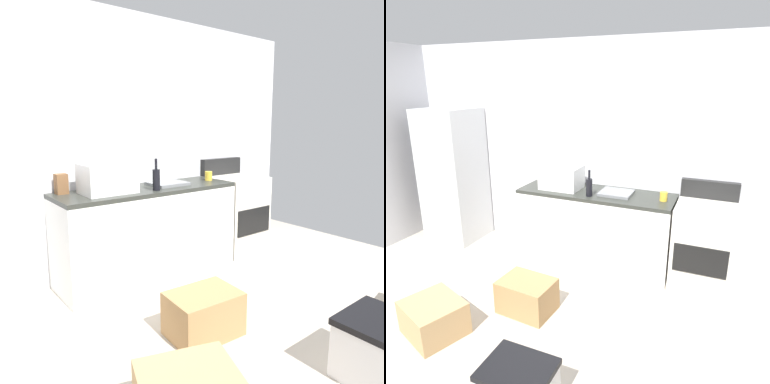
# 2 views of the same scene
# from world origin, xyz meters

# --- Properties ---
(ground_plane) EXTENTS (6.00, 6.00, 0.00)m
(ground_plane) POSITION_xyz_m (0.00, 0.00, 0.00)
(ground_plane) COLOR #B2A899
(wall_back) EXTENTS (5.00, 0.10, 2.60)m
(wall_back) POSITION_xyz_m (0.00, 1.55, 1.30)
(wall_back) COLOR silver
(wall_back) RESTS_ON ground_plane
(kitchen_counter) EXTENTS (1.80, 0.60, 0.90)m
(kitchen_counter) POSITION_xyz_m (0.30, 1.20, 0.45)
(kitchen_counter) COLOR white
(kitchen_counter) RESTS_ON ground_plane
(stove_oven) EXTENTS (0.60, 0.61, 1.10)m
(stove_oven) POSITION_xyz_m (1.52, 1.21, 0.47)
(stove_oven) COLOR silver
(stove_oven) RESTS_ON ground_plane
(microwave) EXTENTS (0.46, 0.34, 0.27)m
(microwave) POSITION_xyz_m (-0.13, 1.18, 1.04)
(microwave) COLOR white
(microwave) RESTS_ON kitchen_counter
(sink_basin) EXTENTS (0.36, 0.32, 0.03)m
(sink_basin) POSITION_xyz_m (0.54, 1.21, 0.92)
(sink_basin) COLOR slate
(sink_basin) RESTS_ON kitchen_counter
(wine_bottle) EXTENTS (0.07, 0.07, 0.30)m
(wine_bottle) POSITION_xyz_m (0.29, 1.02, 1.01)
(wine_bottle) COLOR black
(wine_bottle) RESTS_ON kitchen_counter
(coffee_mug) EXTENTS (0.08, 0.08, 0.10)m
(coffee_mug) POSITION_xyz_m (1.08, 1.19, 0.95)
(coffee_mug) COLOR gold
(coffee_mug) RESTS_ON kitchen_counter
(knife_block) EXTENTS (0.10, 0.10, 0.18)m
(knife_block) POSITION_xyz_m (-0.47, 1.40, 0.99)
(knife_block) COLOR brown
(knife_block) RESTS_ON kitchen_counter
(cardboard_box_medium) EXTENTS (0.53, 0.40, 0.32)m
(cardboard_box_medium) POSITION_xyz_m (0.04, 0.04, 0.16)
(cardboard_box_medium) COLOR #A37A4C
(cardboard_box_medium) RESTS_ON ground_plane
(storage_bin) EXTENTS (0.46, 0.36, 0.38)m
(storage_bin) POSITION_xyz_m (0.57, -0.93, 0.19)
(storage_bin) COLOR silver
(storage_bin) RESTS_ON ground_plane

